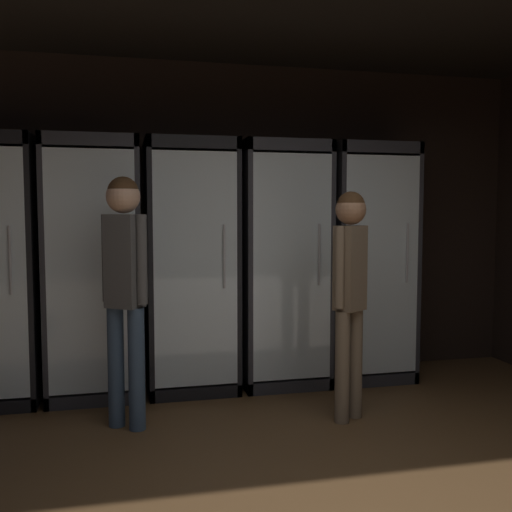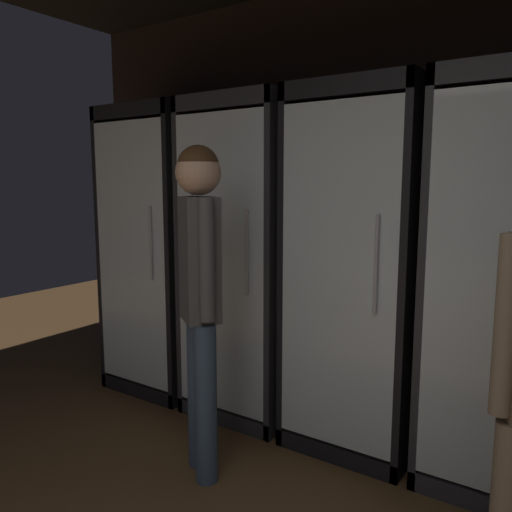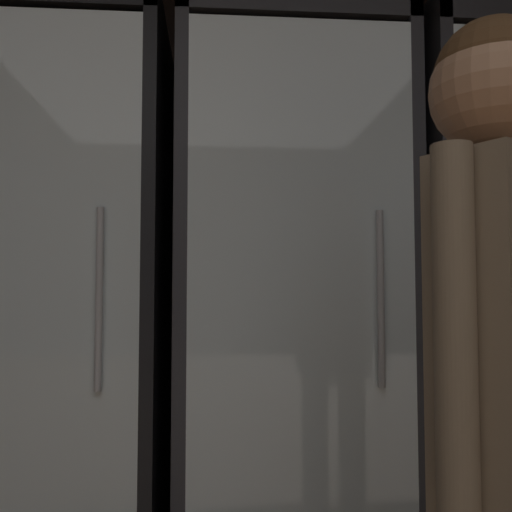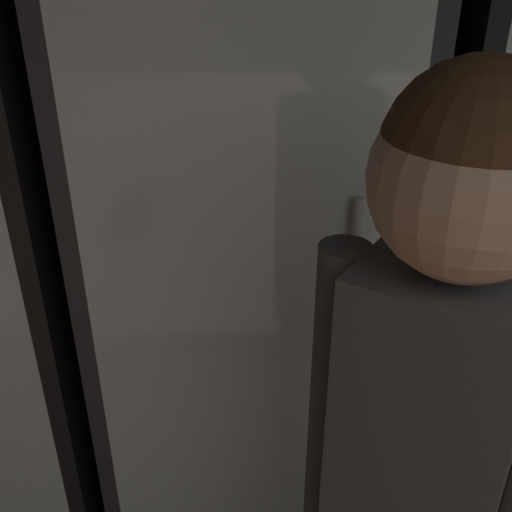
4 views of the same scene
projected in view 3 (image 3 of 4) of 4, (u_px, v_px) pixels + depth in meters
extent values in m
cube|color=black|center=(212.00, 233.00, 2.28)|extent=(6.00, 0.06, 2.80)
cube|color=black|center=(74.00, 323.00, 2.14)|extent=(0.73, 0.04, 2.08)
cube|color=black|center=(157.00, 328.00, 1.86)|extent=(0.04, 0.66, 2.08)
cube|color=black|center=(57.00, 36.00, 1.89)|extent=(0.73, 0.66, 0.10)
cube|color=white|center=(72.00, 323.00, 2.11)|extent=(0.65, 0.02, 1.84)
cube|color=silver|center=(17.00, 337.00, 1.52)|extent=(0.65, 0.02, 1.84)
cylinder|color=#B2B2B7|center=(98.00, 298.00, 1.51)|extent=(0.02, 0.02, 0.50)
cube|color=silver|center=(48.00, 471.00, 1.81)|extent=(0.63, 0.58, 0.02)
cylinder|color=brown|center=(2.00, 438.00, 1.81)|extent=(0.07, 0.07, 0.20)
cylinder|color=brown|center=(3.00, 397.00, 1.82)|extent=(0.02, 0.02, 0.06)
cylinder|color=beige|center=(2.00, 443.00, 1.81)|extent=(0.07, 0.07, 0.07)
cylinder|color=#194723|center=(97.00, 436.00, 1.83)|extent=(0.07, 0.07, 0.20)
cylinder|color=#194723|center=(97.00, 391.00, 1.84)|extent=(0.03, 0.03, 0.08)
cylinder|color=tan|center=(97.00, 437.00, 1.83)|extent=(0.07, 0.07, 0.08)
cube|color=silver|center=(51.00, 330.00, 1.83)|extent=(0.63, 0.58, 0.02)
cylinder|color=black|center=(53.00, 293.00, 1.83)|extent=(0.07, 0.07, 0.23)
cylinder|color=black|center=(54.00, 246.00, 1.83)|extent=(0.02, 0.02, 0.08)
cylinder|color=tan|center=(53.00, 291.00, 1.83)|extent=(0.08, 0.08, 0.08)
cylinder|color=brown|center=(115.00, 291.00, 1.87)|extent=(0.08, 0.08, 0.24)
cylinder|color=brown|center=(116.00, 244.00, 1.88)|extent=(0.03, 0.03, 0.08)
cylinder|color=#B2332D|center=(115.00, 292.00, 1.87)|extent=(0.08, 0.08, 0.07)
cube|color=silver|center=(54.00, 193.00, 1.86)|extent=(0.63, 0.58, 0.02)
cylinder|color=#194723|center=(29.00, 155.00, 1.87)|extent=(0.08, 0.08, 0.24)
cylinder|color=#194723|center=(30.00, 111.00, 1.88)|extent=(0.03, 0.03, 0.06)
cylinder|color=white|center=(29.00, 153.00, 1.87)|extent=(0.08, 0.08, 0.06)
cylinder|color=#9EAD99|center=(79.00, 164.00, 1.89)|extent=(0.06, 0.06, 0.19)
cylinder|color=#9EAD99|center=(80.00, 127.00, 1.90)|extent=(0.02, 0.02, 0.07)
cylinder|color=#B2332D|center=(79.00, 166.00, 1.89)|extent=(0.06, 0.06, 0.07)
cylinder|color=#194723|center=(125.00, 164.00, 1.90)|extent=(0.06, 0.06, 0.19)
cylinder|color=#194723|center=(125.00, 124.00, 1.91)|extent=(0.02, 0.02, 0.09)
cylinder|color=tan|center=(125.00, 168.00, 1.90)|extent=(0.06, 0.06, 0.06)
cube|color=#2B2B30|center=(276.00, 322.00, 2.20)|extent=(0.73, 0.04, 2.08)
cube|color=#2B2B30|center=(184.00, 328.00, 1.87)|extent=(0.04, 0.66, 2.08)
cube|color=#2B2B30|center=(386.00, 327.00, 1.92)|extent=(0.04, 0.66, 2.08)
cube|color=#2B2B30|center=(286.00, 44.00, 1.95)|extent=(0.73, 0.66, 0.10)
cube|color=white|center=(277.00, 322.00, 2.17)|extent=(0.65, 0.02, 1.84)
cube|color=silver|center=(301.00, 335.00, 1.58)|extent=(0.65, 0.02, 1.84)
cylinder|color=#B2B2B7|center=(379.00, 298.00, 1.57)|extent=(0.02, 0.02, 0.50)
cube|color=silver|center=(287.00, 419.00, 1.88)|extent=(0.63, 0.58, 0.02)
cylinder|color=#194723|center=(239.00, 384.00, 1.86)|extent=(0.07, 0.07, 0.23)
cylinder|color=#194723|center=(239.00, 336.00, 1.87)|extent=(0.02, 0.02, 0.09)
cylinder|color=tan|center=(239.00, 387.00, 1.86)|extent=(0.08, 0.08, 0.08)
cylinder|color=#336B38|center=(330.00, 386.00, 1.91)|extent=(0.07, 0.07, 0.20)
cylinder|color=#336B38|center=(330.00, 344.00, 1.92)|extent=(0.02, 0.02, 0.08)
cylinder|color=beige|center=(330.00, 388.00, 1.91)|extent=(0.07, 0.07, 0.06)
cube|color=silver|center=(286.00, 239.00, 1.91)|extent=(0.63, 0.58, 0.02)
cylinder|color=#194723|center=(238.00, 211.00, 1.95)|extent=(0.07, 0.07, 0.19)
cylinder|color=#194723|center=(238.00, 171.00, 1.96)|extent=(0.03, 0.03, 0.10)
cylinder|color=#B2332D|center=(238.00, 218.00, 1.95)|extent=(0.07, 0.07, 0.06)
cylinder|color=gray|center=(329.00, 210.00, 1.97)|extent=(0.08, 0.08, 0.20)
cylinder|color=gray|center=(328.00, 169.00, 1.97)|extent=(0.03, 0.03, 0.09)
cylinder|color=white|center=(329.00, 214.00, 1.96)|extent=(0.08, 0.08, 0.07)
cube|color=#2B2B30|center=(467.00, 321.00, 2.26)|extent=(0.73, 0.04, 2.08)
cube|color=#2B2B30|center=(411.00, 326.00, 1.93)|extent=(0.04, 0.66, 2.08)
cube|color=#2B2B30|center=(500.00, 51.00, 2.01)|extent=(0.73, 0.66, 0.10)
cube|color=white|center=(471.00, 321.00, 2.23)|extent=(0.65, 0.02, 1.84)
cube|color=silver|center=(511.00, 460.00, 1.93)|extent=(0.63, 0.58, 0.02)
cylinder|color=#194723|center=(446.00, 424.00, 1.92)|extent=(0.07, 0.07, 0.24)
cylinder|color=#194723|center=(445.00, 377.00, 1.93)|extent=(0.03, 0.03, 0.08)
cylinder|color=white|center=(446.00, 420.00, 1.92)|extent=(0.07, 0.07, 0.10)
cylinder|color=black|center=(485.00, 421.00, 1.96)|extent=(0.06, 0.06, 0.24)
cylinder|color=black|center=(484.00, 376.00, 1.97)|extent=(0.02, 0.02, 0.08)
cylinder|color=white|center=(485.00, 428.00, 1.96)|extent=(0.06, 0.06, 0.09)
cube|color=silver|center=(508.00, 327.00, 1.96)|extent=(0.63, 0.58, 0.02)
cylinder|color=#336B38|center=(470.00, 291.00, 1.91)|extent=(0.07, 0.07, 0.24)
cylinder|color=#336B38|center=(469.00, 247.00, 1.92)|extent=(0.02, 0.02, 0.07)
cylinder|color=tan|center=(470.00, 293.00, 1.91)|extent=(0.07, 0.07, 0.07)
cube|color=silver|center=(504.00, 198.00, 1.98)|extent=(0.63, 0.58, 0.02)
cylinder|color=#194723|center=(434.00, 167.00, 2.01)|extent=(0.08, 0.08, 0.22)
cylinder|color=#194723|center=(434.00, 124.00, 2.02)|extent=(0.02, 0.02, 0.09)
cylinder|color=tan|center=(435.00, 170.00, 2.01)|extent=(0.08, 0.08, 0.06)
cylinder|color=#336B38|center=(477.00, 167.00, 2.03)|extent=(0.06, 0.06, 0.23)
cylinder|color=#336B38|center=(476.00, 124.00, 2.04)|extent=(0.02, 0.02, 0.09)
cylinder|color=#B2332D|center=(477.00, 169.00, 2.03)|extent=(0.06, 0.06, 0.07)
cube|color=#72604C|center=(497.00, 332.00, 0.93)|extent=(0.26, 0.24, 0.60)
cylinder|color=#72604C|center=(453.00, 326.00, 0.86)|extent=(0.07, 0.07, 0.57)
sphere|color=#9E7051|center=(491.00, 91.00, 0.96)|extent=(0.22, 0.22, 0.22)
sphere|color=#472D19|center=(491.00, 76.00, 0.96)|extent=(0.20, 0.20, 0.20)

